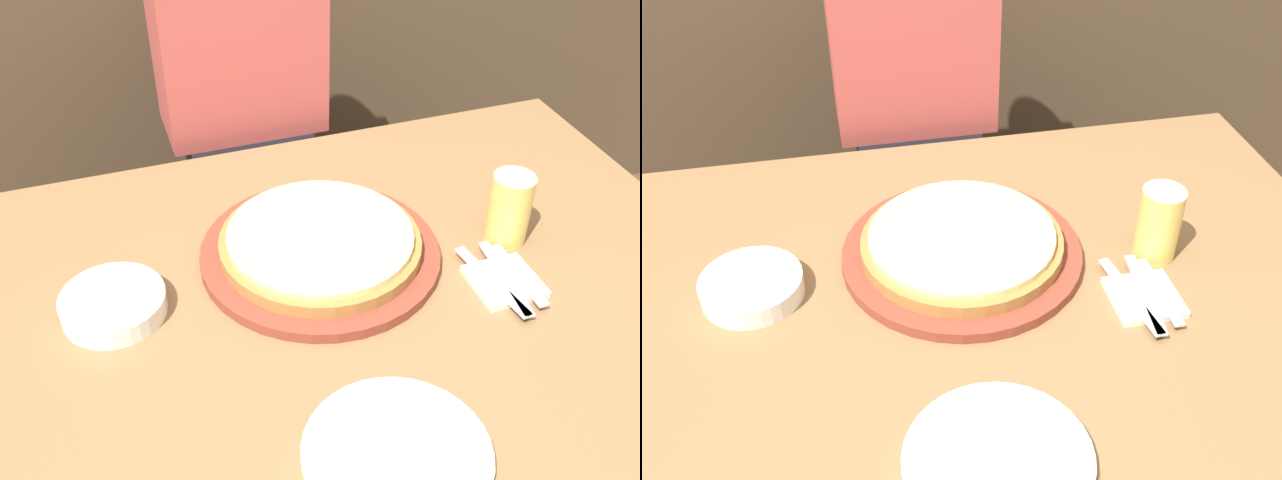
# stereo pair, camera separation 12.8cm
# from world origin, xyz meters

# --- Properties ---
(dining_table) EXTENTS (1.44, 1.02, 0.75)m
(dining_table) POSITION_xyz_m (0.00, 0.00, 0.38)
(dining_table) COLOR olive
(dining_table) RESTS_ON ground_plane
(pizza_on_board) EXTENTS (0.42, 0.42, 0.06)m
(pizza_on_board) POSITION_xyz_m (0.03, 0.12, 0.78)
(pizza_on_board) COLOR brown
(pizza_on_board) RESTS_ON dining_table
(beer_glass) EXTENTS (0.07, 0.07, 0.13)m
(beer_glass) POSITION_xyz_m (0.36, 0.06, 0.82)
(beer_glass) COLOR #E5C65B
(beer_glass) RESTS_ON dining_table
(dinner_plate) EXTENTS (0.25, 0.25, 0.02)m
(dinner_plate) POSITION_xyz_m (-0.01, -0.31, 0.76)
(dinner_plate) COLOR white
(dinner_plate) RESTS_ON dining_table
(side_bowl) EXTENTS (0.17, 0.17, 0.04)m
(side_bowl) POSITION_xyz_m (-0.32, 0.09, 0.77)
(side_bowl) COLOR white
(side_bowl) RESTS_ON dining_table
(napkin_stack) EXTENTS (0.11, 0.11, 0.01)m
(napkin_stack) POSITION_xyz_m (0.30, -0.05, 0.76)
(napkin_stack) COLOR silver
(napkin_stack) RESTS_ON dining_table
(fork) EXTENTS (0.04, 0.19, 0.00)m
(fork) POSITION_xyz_m (0.28, -0.05, 0.76)
(fork) COLOR silver
(fork) RESTS_ON napkin_stack
(dinner_knife) EXTENTS (0.04, 0.19, 0.00)m
(dinner_knife) POSITION_xyz_m (0.30, -0.05, 0.76)
(dinner_knife) COLOR silver
(dinner_knife) RESTS_ON napkin_stack
(spoon) EXTENTS (0.02, 0.16, 0.00)m
(spoon) POSITION_xyz_m (0.33, -0.05, 0.76)
(spoon) COLOR silver
(spoon) RESTS_ON napkin_stack
(diner_person) EXTENTS (0.35, 0.20, 1.34)m
(diner_person) POSITION_xyz_m (0.03, 0.66, 0.66)
(diner_person) COLOR #33333D
(diner_person) RESTS_ON ground_plane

